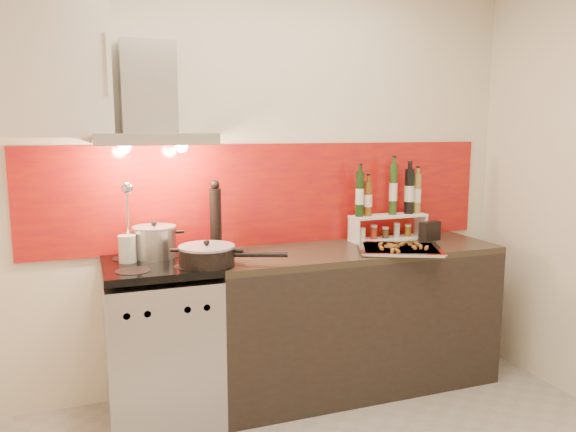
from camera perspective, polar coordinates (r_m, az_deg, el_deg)
name	(u,v)px	position (r m, az deg, el deg)	size (l,w,h in m)	color
back_wall	(264,182)	(3.54, -2.50, 3.47)	(3.40, 0.02, 2.60)	silver
backsplash	(272,195)	(3.55, -1.67, 2.19)	(3.00, 0.02, 0.64)	maroon
range_stove	(162,344)	(3.30, -12.69, -12.54)	(0.60, 0.60, 0.91)	#B7B7BA
counter	(354,317)	(3.63, 6.72, -10.19)	(1.80, 0.60, 0.90)	black
range_hood	(150,108)	(3.22, -13.83, 10.57)	(0.62, 0.50, 0.61)	#B7B7BA
upper_cabinet	(38,65)	(3.20, -24.06, 13.79)	(0.70, 0.35, 0.72)	beige
stock_pot	(155,242)	(3.27, -13.40, -2.55)	(0.24, 0.24, 0.21)	#B7B7BA
saute_pan	(208,255)	(3.04, -8.12, -3.95)	(0.56, 0.32, 0.14)	black
utensil_jar	(127,240)	(3.17, -16.01, -2.36)	(0.10, 0.14, 0.46)	silver
pepper_mill	(216,219)	(3.31, -7.37, -0.27)	(0.07, 0.07, 0.44)	black
step_shelf	(390,209)	(3.76, 10.33, 0.70)	(0.52, 0.14, 0.51)	white
caddy_box	(430,232)	(3.82, 14.20, -1.54)	(0.15, 0.07, 0.13)	black
baking_tray	(400,249)	(3.46, 11.29, -3.28)	(0.60, 0.54, 0.03)	silver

